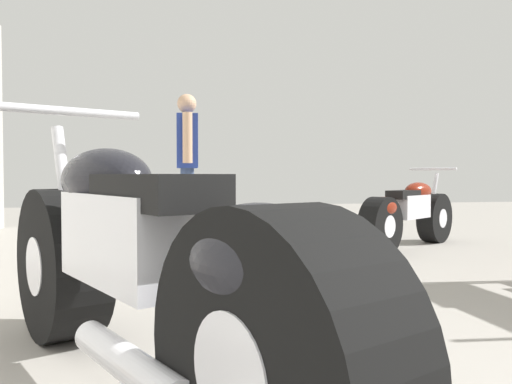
{
  "coord_description": "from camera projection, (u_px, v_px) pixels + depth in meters",
  "views": [
    {
      "loc": [
        -0.97,
        0.01,
        0.73
      ],
      "look_at": [
        -0.24,
        3.48,
        0.62
      ],
      "focal_mm": 36.19,
      "sensor_mm": 36.0,
      "label": 1
    }
  ],
  "objects": [
    {
      "name": "ground_plane",
      "position": [
        281.0,
        274.0,
        3.85
      ],
      "size": [
        17.84,
        17.84,
        0.0
      ],
      "primitive_type": "plane",
      "color": "gray"
    },
    {
      "name": "motorcycle_black_naked",
      "position": [
        408.0,
        215.0,
        5.17
      ],
      "size": [
        1.52,
        1.19,
        0.82
      ],
      "color": "black",
      "rests_on": "ground_plane"
    },
    {
      "name": "motorcycle_maroon_cruiser",
      "position": [
        136.0,
        271.0,
        1.67
      ],
      "size": [
        1.16,
        2.1,
        1.03
      ],
      "color": "black",
      "rests_on": "ground_plane"
    },
    {
      "name": "mechanic_in_blue",
      "position": [
        187.0,
        156.0,
        6.16
      ],
      "size": [
        0.27,
        0.68,
        1.7
      ],
      "color": "#384766",
      "rests_on": "ground_plane"
    }
  ]
}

